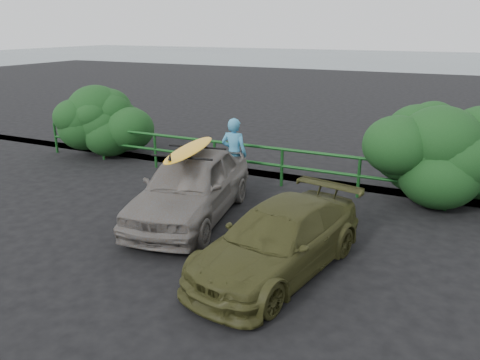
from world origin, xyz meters
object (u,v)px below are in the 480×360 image
object	(u,v)px
sedan	(191,186)
guardrail	(247,163)
man	(234,154)
olive_vehicle	(278,240)
surfboard	(190,149)

from	to	relation	value
sedan	guardrail	bearing A→B (deg)	79.53
guardrail	man	world-z (taller)	man
olive_vehicle	surfboard	size ratio (longest dim) A/B	1.61
olive_vehicle	sedan	bearing A→B (deg)	163.14
sedan	man	distance (m)	2.13
guardrail	man	size ratio (longest dim) A/B	7.55
sedan	surfboard	world-z (taller)	surfboard
olive_vehicle	surfboard	bearing A→B (deg)	163.14
sedan	olive_vehicle	distance (m)	2.94
sedan	olive_vehicle	size ratio (longest dim) A/B	1.09
sedan	surfboard	bearing A→B (deg)	-9.74
sedan	surfboard	xyz separation A→B (m)	(0.00, 0.00, 0.81)
guardrail	man	bearing A→B (deg)	-93.10
olive_vehicle	guardrail	bearing A→B (deg)	132.60
guardrail	olive_vehicle	world-z (taller)	olive_vehicle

